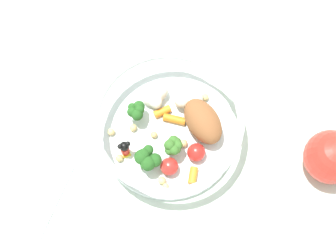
% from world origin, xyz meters
% --- Properties ---
extents(ground_plane, '(2.40, 2.40, 0.00)m').
position_xyz_m(ground_plane, '(0.00, 0.00, 0.00)').
color(ground_plane, silver).
extents(food_container, '(0.22, 0.22, 0.06)m').
position_xyz_m(food_container, '(0.01, -0.01, 0.03)').
color(food_container, white).
rests_on(food_container, ground_plane).
extents(loose_apple, '(0.08, 0.08, 0.09)m').
position_xyz_m(loose_apple, '(-0.20, -0.12, 0.04)').
color(loose_apple, red).
rests_on(loose_apple, ground_plane).
extents(folded_napkin, '(0.15, 0.15, 0.01)m').
position_xyz_m(folded_napkin, '(0.11, 0.21, 0.00)').
color(folded_napkin, white).
rests_on(folded_napkin, ground_plane).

